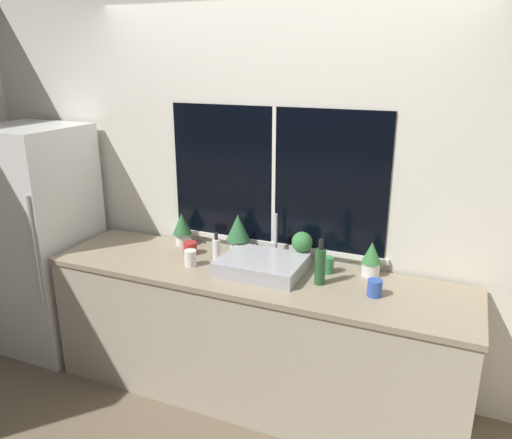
% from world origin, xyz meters
% --- Properties ---
extents(ground_plane, '(14.00, 14.00, 0.00)m').
position_xyz_m(ground_plane, '(0.00, 0.00, 0.00)').
color(ground_plane, brown).
extents(wall_back, '(8.00, 0.09, 2.70)m').
position_xyz_m(wall_back, '(0.00, 0.72, 1.35)').
color(wall_back, silver).
rests_on(wall_back, ground_plane).
extents(wall_left, '(0.06, 7.00, 2.70)m').
position_xyz_m(wall_left, '(-2.36, 1.50, 1.35)').
color(wall_left, silver).
rests_on(wall_left, ground_plane).
extents(counter, '(2.68, 0.67, 0.89)m').
position_xyz_m(counter, '(0.00, 0.32, 0.44)').
color(counter, '#B2A893').
rests_on(counter, ground_plane).
extents(refrigerator, '(0.69, 0.69, 1.71)m').
position_xyz_m(refrigerator, '(-1.73, 0.31, 0.85)').
color(refrigerator, silver).
rests_on(refrigerator, ground_plane).
extents(sink, '(0.51, 0.45, 0.31)m').
position_xyz_m(sink, '(0.05, 0.36, 0.93)').
color(sink, '#ADADB2').
rests_on(sink, counter).
extents(potted_plant_far_left, '(0.13, 0.13, 0.23)m').
position_xyz_m(potted_plant_far_left, '(-0.65, 0.58, 1.02)').
color(potted_plant_far_left, white).
rests_on(potted_plant_far_left, counter).
extents(potted_plant_center_left, '(0.16, 0.16, 0.28)m').
position_xyz_m(potted_plant_center_left, '(-0.22, 0.58, 1.05)').
color(potted_plant_center_left, white).
rests_on(potted_plant_center_left, counter).
extents(potted_plant_center_right, '(0.13, 0.13, 0.22)m').
position_xyz_m(potted_plant_center_right, '(0.24, 0.58, 1.01)').
color(potted_plant_center_right, white).
rests_on(potted_plant_center_right, counter).
extents(potted_plant_far_right, '(0.12, 0.12, 0.21)m').
position_xyz_m(potted_plant_far_right, '(0.68, 0.58, 1.00)').
color(potted_plant_far_right, white).
rests_on(potted_plant_far_right, counter).
extents(soap_bottle, '(0.05, 0.05, 0.20)m').
position_xyz_m(soap_bottle, '(-0.28, 0.38, 0.97)').
color(soap_bottle, white).
rests_on(soap_bottle, counter).
extents(bottle_tall, '(0.06, 0.06, 0.28)m').
position_xyz_m(bottle_tall, '(0.43, 0.33, 1.00)').
color(bottle_tall, '#235128').
rests_on(bottle_tall, counter).
extents(mug_red, '(0.09, 0.09, 0.08)m').
position_xyz_m(mug_red, '(-0.52, 0.44, 0.93)').
color(mug_red, '#B72D28').
rests_on(mug_red, counter).
extents(mug_green, '(0.07, 0.07, 0.10)m').
position_xyz_m(mug_green, '(0.43, 0.51, 0.94)').
color(mug_green, '#38844C').
rests_on(mug_green, counter).
extents(mug_blue, '(0.08, 0.08, 0.10)m').
position_xyz_m(mug_blue, '(0.76, 0.30, 0.94)').
color(mug_blue, '#3351AD').
rests_on(mug_blue, counter).
extents(mug_white, '(0.08, 0.08, 0.10)m').
position_xyz_m(mug_white, '(-0.41, 0.27, 0.94)').
color(mug_white, white).
rests_on(mug_white, counter).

